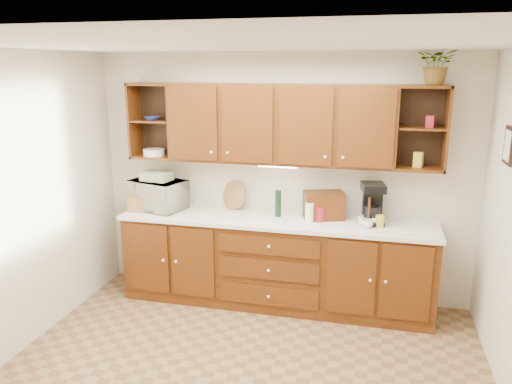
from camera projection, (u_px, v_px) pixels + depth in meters
The scene contains 25 objects.
floor at pixel (238, 383), 3.98m from camera, with size 4.00×4.00×0.00m, color olive.
ceiling at pixel (235, 44), 3.34m from camera, with size 4.00×4.00×0.00m, color white.
back_wall at pixel (282, 178), 5.31m from camera, with size 4.00×4.00×0.00m, color beige.
left_wall at pixel (4, 210), 4.12m from camera, with size 3.50×3.50×0.00m, color beige.
base_cabinets at pixel (275, 263), 5.23m from camera, with size 3.20×0.60×0.90m, color #371906.
countertop at pixel (275, 221), 5.11m from camera, with size 3.24×0.64×0.04m, color silver.
upper_cabinets at pixel (280, 124), 5.01m from camera, with size 3.20×0.33×0.80m.
undercabinet_light at pixel (278, 166), 5.07m from camera, with size 0.40×0.05×0.03m, color white.
framed_picture at pixel (509, 146), 3.92m from camera, with size 0.03×0.24×0.30m, color black.
wicker_basket at pixel (138, 203), 5.40m from camera, with size 0.24×0.24×0.16m, color #9B6B40.
microwave at pixel (158, 195), 5.43m from camera, with size 0.58×0.39×0.32m, color beige.
towel_stack at pixel (157, 176), 5.38m from camera, with size 0.30×0.22×0.09m, color #F2EA72.
wine_bottle at pixel (278, 203), 5.15m from camera, with size 0.06×0.06×0.28m, color black.
woven_tray at pixel (234, 208), 5.46m from camera, with size 0.32×0.32×0.02m, color #9B6B40.
bread_box at pixel (324, 205), 5.08m from camera, with size 0.39×0.25×0.28m, color #371906.
mug_tree at pixel (368, 221), 4.87m from camera, with size 0.27×0.26×0.29m.
canister_red at pixel (320, 214), 5.01m from camera, with size 0.11×0.11×0.16m, color maroon.
canister_white at pixel (309, 212), 4.97m from camera, with size 0.08×0.08×0.20m, color white.
canister_yellow at pixel (380, 221), 4.83m from camera, with size 0.09×0.09×0.12m, color gold.
coffee_maker at pixel (372, 204), 4.94m from camera, with size 0.26×0.31×0.40m.
bowl_stack at pixel (152, 118), 5.29m from camera, with size 0.15×0.15×0.04m, color navy.
plate_stack at pixel (154, 152), 5.37m from camera, with size 0.23×0.23×0.07m, color white.
pantry_box_yellow at pixel (418, 160), 4.74m from camera, with size 0.08×0.06×0.14m, color gold.
pantry_box_red at pixel (430, 122), 4.64m from camera, with size 0.07×0.06×0.11m, color maroon.
potted_plant at pixel (438, 63), 4.50m from camera, with size 0.34×0.30×0.38m, color #999999.
Camera 1 is at (0.97, -3.35, 2.45)m, focal length 35.00 mm.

